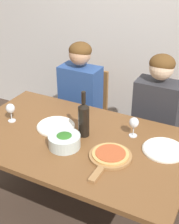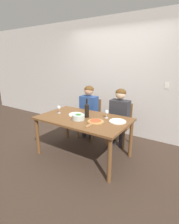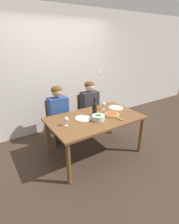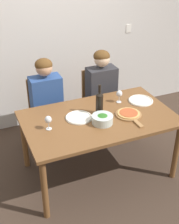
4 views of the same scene
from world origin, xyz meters
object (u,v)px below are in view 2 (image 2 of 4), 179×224
Objects in this scene: dinner_plate_left at (76,115)px; pizza_on_board at (95,122)px; broccoli_bowl at (78,117)px; wine_glass_right at (107,112)px; person_woman at (88,107)px; wine_bottle at (87,110)px; chair_right at (121,122)px; wine_glass_left at (59,108)px; person_man at (119,113)px; chair_left at (91,116)px; dinner_plate_right at (118,121)px.

pizza_on_board reaches higher than dinner_plate_left.
broccoli_bowl is 0.51m from wine_glass_right.
person_woman is 0.80m from wine_bottle.
chair_right is at bearing 88.03° from wine_glass_right.
person_man is at bearing 38.59° from wine_glass_left.
dinner_plate_left is (0.17, -0.78, 0.28)m from chair_left.
person_man is at bearing 85.56° from pizza_on_board.
dinner_plate_right is (0.23, -0.70, 0.28)m from chair_right.
pizza_on_board is at bearing -5.26° from wine_glass_left.
chair_right is at bearing 8.33° from person_woman.
chair_left is at bearing 180.00° from chair_right.
wine_glass_right is (0.32, 0.15, -0.03)m from wine_bottle.
person_woman is 4.15× the size of dinner_plate_right.
person_man is 5.42× the size of broccoli_bowl.
wine_glass_left reaches higher than pizza_on_board.
person_man is 7.99× the size of wine_glass_left.
wine_bottle is (-0.34, -0.67, 0.16)m from person_man.
dinner_plate_right is 0.28m from wine_glass_right.
chair_right is 2.54× the size of wine_bottle.
chair_right is at bearing 90.00° from person_man.
dinner_plate_right is at bearing 39.27° from pizza_on_board.
dinner_plate_right is (0.57, 0.08, -0.13)m from wine_bottle.
wine_glass_left is at bearing -104.31° from person_woman.
chair_right is 0.73m from wine_glass_right.
chair_right is at bearing 0.00° from chair_left.
person_woman is 2.86× the size of pizza_on_board.
dinner_plate_right is at bearing 5.40° from dinner_plate_left.
broccoli_bowl is (0.36, -0.86, 0.07)m from person_woman.
chair_left reaches higher than dinner_plate_left.
wine_bottle reaches higher than dinner_plate_right.
wine_bottle is 0.22m from broccoli_bowl.
person_woman is at bearing 103.86° from dinner_plate_left.
chair_left is 5.86× the size of wine_glass_left.
wine_bottle is at bearing 149.69° from pizza_on_board.
person_man reaches higher than dinner_plate_right.
person_woman is 4.15× the size of dinner_plate_left.
pizza_on_board is at bearing -93.92° from chair_right.
chair_right is 0.27m from person_man.
broccoli_bowl is 1.47× the size of wine_glass_right.
dinner_plate_left is at bearing -131.08° from person_man.
wine_bottle is 2.30× the size of wine_glass_left.
dinner_plate_right is at bearing -17.30° from wine_glass_right.
dinner_plate_right is (0.98, -0.70, 0.28)m from chair_left.
wine_bottle is at bearing 75.16° from broccoli_bowl.
wine_glass_right is at bearing 25.31° from wine_bottle.
broccoli_bowl reaches higher than pizza_on_board.
wine_bottle reaches higher than pizza_on_board.
wine_glass_left is at bearing -172.13° from wine_bottle.
dinner_plate_right is at bearing 7.68° from wine_glass_left.
wine_glass_right is at bearing -35.33° from person_woman.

